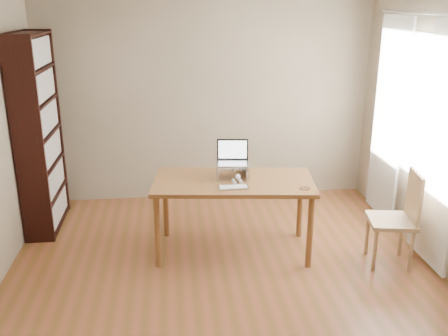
# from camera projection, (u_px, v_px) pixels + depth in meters

# --- Properties ---
(room) EXTENTS (4.04, 4.54, 2.64)m
(room) POSITION_uv_depth(u_px,v_px,m) (232.00, 146.00, 3.94)
(room) COLOR brown
(room) RESTS_ON ground
(bookshelf) EXTENTS (0.30, 0.90, 2.10)m
(bookshelf) POSITION_uv_depth(u_px,v_px,m) (39.00, 134.00, 5.27)
(bookshelf) COLOR black
(bookshelf) RESTS_ON ground
(curtains) EXTENTS (0.03, 1.90, 2.25)m
(curtains) POSITION_uv_depth(u_px,v_px,m) (412.00, 131.00, 4.92)
(curtains) COLOR white
(curtains) RESTS_ON ground
(desk) EXTENTS (1.61, 0.94, 0.75)m
(desk) POSITION_uv_depth(u_px,v_px,m) (234.00, 189.00, 4.82)
(desk) COLOR brown
(desk) RESTS_ON ground
(laptop_stand) EXTENTS (0.32, 0.25, 0.13)m
(laptop_stand) POSITION_uv_depth(u_px,v_px,m) (233.00, 169.00, 4.84)
(laptop_stand) COLOR silver
(laptop_stand) RESTS_ON desk
(laptop) EXTENTS (0.33, 0.29, 0.22)m
(laptop) POSITION_uv_depth(u_px,v_px,m) (232.00, 157.00, 4.86)
(laptop) COLOR silver
(laptop) RESTS_ON laptop_stand
(keyboard) EXTENTS (0.27, 0.12, 0.02)m
(keyboard) POSITION_uv_depth(u_px,v_px,m) (233.00, 187.00, 4.58)
(keyboard) COLOR silver
(keyboard) RESTS_ON desk
(coaster) EXTENTS (0.10, 0.10, 0.01)m
(coaster) POSITION_uv_depth(u_px,v_px,m) (305.00, 188.00, 4.58)
(coaster) COLOR #523B1C
(coaster) RESTS_ON desk
(cat) EXTENTS (0.26, 0.49, 0.16)m
(cat) POSITION_uv_depth(u_px,v_px,m) (234.00, 170.00, 4.88)
(cat) COLOR #484038
(cat) RESTS_ON desk
(chair) EXTENTS (0.47, 0.47, 0.92)m
(chair) POSITION_uv_depth(u_px,v_px,m) (399.00, 215.00, 4.64)
(chair) COLOR tan
(chair) RESTS_ON ground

